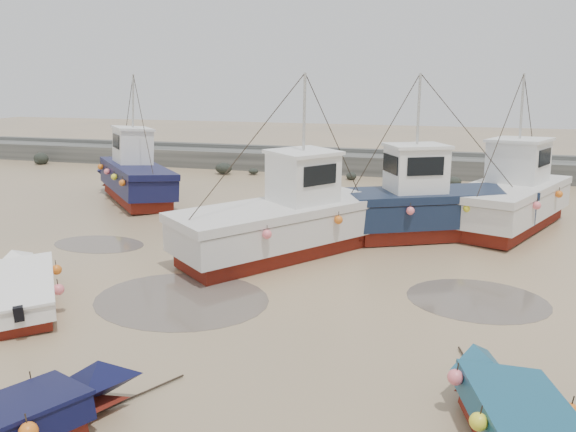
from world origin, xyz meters
name	(u,v)px	position (x,y,z in m)	size (l,w,h in m)	color
ground	(269,302)	(0.00, 0.00, 0.00)	(120.00, 120.00, 0.00)	tan
seawall	(372,164)	(0.05, 21.99, 0.63)	(60.00, 4.92, 1.50)	#60615C
puddle_a	(182,299)	(-2.44, -0.51, 0.00)	(5.03, 5.03, 0.01)	brown
puddle_b	(477,300)	(5.63, 1.71, 0.00)	(3.93, 3.93, 0.01)	brown
puddle_c	(99,244)	(-7.84, 3.55, 0.00)	(3.57, 3.57, 0.01)	brown
puddle_d	(351,216)	(0.56, 10.55, 0.00)	(5.64, 5.64, 0.01)	brown
dinghy_0	(23,284)	(-6.54, -1.89, 0.54)	(4.83, 5.69, 1.43)	maroon
dinghy_2	(520,420)	(5.97, -4.98, 0.55)	(2.60, 5.74, 1.43)	maroon
cabin_boat_0	(132,173)	(-10.75, 10.95, 1.35)	(7.64, 7.86, 6.22)	maroon
cabin_boat_1	(293,217)	(-0.53, 4.50, 1.32)	(7.58, 9.39, 6.22)	maroon
cabin_boat_2	(422,204)	(3.76, 7.78, 1.34)	(9.72, 5.84, 6.22)	maroon
cabin_boat_3	(514,195)	(7.38, 10.58, 1.34)	(6.18, 9.85, 6.22)	maroon
person	(275,249)	(-1.27, 4.71, 0.00)	(0.70, 0.46, 1.91)	#171C3A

